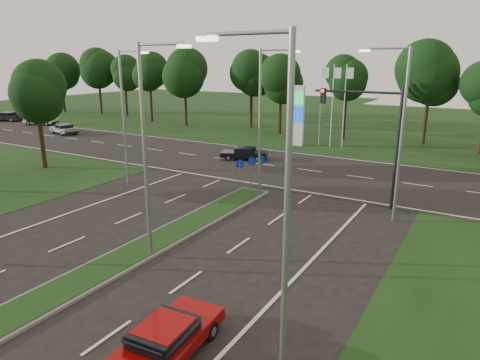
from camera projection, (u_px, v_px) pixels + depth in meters
The scene contains 19 objects.
ground at pixel (10, 320), 14.18m from camera, with size 160.00×160.00×0.00m, color black.
verge_far at pixel (386, 123), 59.76m from camera, with size 160.00×50.00×0.02m, color black.
cross_road at pixel (297, 169), 34.07m from camera, with size 160.00×12.00×0.02m, color black.
median_kerb at pixel (103, 270), 17.47m from camera, with size 2.00×26.00×0.12m, color slate.
streetlight_median_near at pixel (148, 143), 17.29m from camera, with size 2.53×0.22×9.00m.
streetlight_median_far at pixel (263, 117), 25.58m from camera, with size 2.53×0.22×9.00m.
streetlight_left_far at pixel (125, 111), 28.49m from camera, with size 2.53×0.22×9.00m.
streetlight_right_far at pixel (398, 127), 21.75m from camera, with size 2.53×0.22×9.00m.
streetlight_right_near at pixel (280, 201), 10.15m from camera, with size 2.53×0.22×9.00m.
traffic_signal at pixel (375, 127), 24.31m from camera, with size 5.10×0.42×7.00m.
median_signs at pixel (251, 168), 27.31m from camera, with size 1.16×1.76×2.38m.
gas_pylon at pixel (299, 114), 42.57m from camera, with size 5.80×1.26×8.00m.
tree_left_far at pixel (33, 91), 32.87m from camera, with size 5.20×5.20×8.86m.
treeline_far at pixel (360, 75), 45.39m from camera, with size 6.00×6.00×9.90m.
red_sedan at pixel (165, 339), 12.24m from camera, with size 1.95×4.16×1.11m.
navy_sedan at pixel (244, 153), 37.10m from camera, with size 4.25×2.97×1.08m.
far_car_a at pixel (64, 129), 50.22m from camera, with size 4.29×2.60×1.15m.
far_car_b at pixel (41, 120), 57.40m from camera, with size 4.51×3.21×1.20m.
far_car_c at pixel (8, 116), 61.09m from camera, with size 4.75×3.00×1.27m.
Camera 1 is at (12.90, -6.77, 8.29)m, focal length 32.00 mm.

